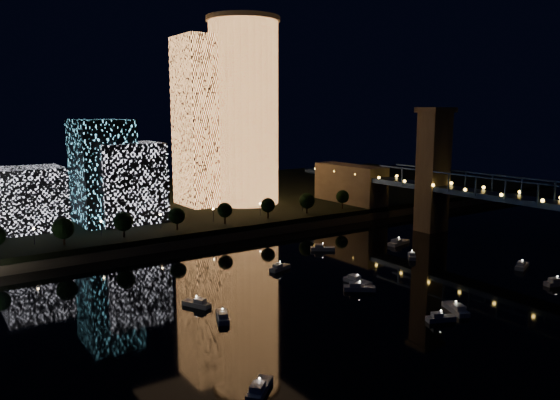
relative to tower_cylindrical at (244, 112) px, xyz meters
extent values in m
plane|color=black|center=(-21.73, -126.49, -48.08)|extent=(520.00, 520.00, 0.00)
cube|color=black|center=(-21.73, 33.51, -45.58)|extent=(420.00, 160.00, 5.00)
cube|color=#6B5E4C|center=(-21.73, -44.49, -46.58)|extent=(420.00, 6.00, 3.00)
cylinder|color=#FF9E51|center=(0.00, 0.00, -1.13)|extent=(32.00, 32.00, 83.90)
cylinder|color=#6B5E4C|center=(0.00, 0.00, 41.83)|extent=(34.00, 34.00, 2.00)
cube|color=#FF9E51|center=(-15.95, 8.03, -4.59)|extent=(24.19, 24.19, 76.98)
cube|color=white|center=(-60.68, -12.41, -27.43)|extent=(25.43, 21.52, 31.30)
cube|color=#5DD8FE|center=(-69.44, -8.55, -22.88)|extent=(20.20, 26.26, 40.40)
cube|color=white|center=(-95.86, -6.95, -31.49)|extent=(23.18, 21.07, 23.18)
cube|color=#18284E|center=(43.27, -126.49, -30.08)|extent=(10.00, 260.00, 2.00)
cube|color=#6B5E4C|center=(43.27, -76.49, -24.08)|extent=(11.00, 9.00, 48.00)
cube|color=#6B5E4C|center=(43.27, -76.49, 0.92)|extent=(13.00, 11.00, 2.00)
cube|color=#18284E|center=(38.27, -126.49, -23.08)|extent=(0.50, 150.00, 0.50)
cube|color=#6B5E4C|center=(43.27, -26.49, -36.58)|extent=(12.00, 40.00, 23.00)
cube|color=#18284E|center=(38.27, -114.49, -26.58)|extent=(0.50, 0.50, 7.00)
cube|color=#18284E|center=(38.27, -90.49, -26.58)|extent=(0.50, 0.50, 7.00)
cube|color=#18284E|center=(38.27, -66.49, -26.58)|extent=(0.50, 0.50, 7.00)
sphere|color=yellow|center=(37.77, -126.49, -28.28)|extent=(1.20, 1.20, 1.20)
sphere|color=yellow|center=(37.77, -81.49, -28.28)|extent=(1.20, 1.20, 1.20)
sphere|color=yellow|center=(37.77, -36.49, -28.28)|extent=(1.20, 1.20, 1.20)
cube|color=silver|center=(-32.64, -116.83, -47.48)|extent=(8.44, 7.39, 1.20)
cube|color=silver|center=(-33.65, -116.05, -46.38)|extent=(3.73, 3.59, 1.00)
sphere|color=white|center=(-32.64, -116.83, -45.48)|extent=(0.36, 0.36, 0.36)
cube|color=silver|center=(-84.34, -147.88, -47.48)|extent=(8.07, 7.56, 1.20)
cube|color=silver|center=(-85.28, -148.71, -46.38)|extent=(3.65, 3.58, 1.00)
sphere|color=white|center=(-84.34, -147.88, -45.48)|extent=(0.36, 0.36, 0.36)
cube|color=silver|center=(-23.96, -141.93, -47.48)|extent=(6.22, 9.37, 1.20)
cube|color=silver|center=(-24.50, -143.16, -46.38)|extent=(3.39, 3.81, 1.00)
sphere|color=white|center=(-23.96, -141.93, -45.48)|extent=(0.36, 0.36, 0.36)
cube|color=silver|center=(14.92, -85.90, -47.48)|extent=(10.27, 4.91, 1.20)
cube|color=silver|center=(13.47, -86.17, -46.38)|extent=(3.86, 3.15, 1.00)
sphere|color=white|center=(14.92, -85.90, -45.48)|extent=(0.36, 0.36, 0.36)
cube|color=silver|center=(-13.72, -77.02, -47.48)|extent=(8.53, 7.01, 1.20)
cube|color=silver|center=(-14.78, -76.30, -46.38)|extent=(3.69, 3.49, 1.00)
sphere|color=white|center=(-13.72, -77.02, -45.48)|extent=(0.36, 0.36, 0.36)
cube|color=silver|center=(-74.95, -102.99, -47.48)|extent=(5.52, 7.87, 1.20)
cube|color=silver|center=(-74.44, -104.01, -46.38)|extent=(2.94, 3.25, 1.00)
sphere|color=white|center=(-74.95, -102.99, -45.48)|extent=(0.36, 0.36, 0.36)
cube|color=silver|center=(-73.61, -114.32, -47.48)|extent=(5.57, 8.51, 1.20)
cube|color=silver|center=(-74.08, -115.44, -46.38)|extent=(3.06, 3.45, 1.00)
sphere|color=white|center=(-73.61, -114.32, -45.48)|extent=(0.36, 0.36, 0.36)
cube|color=silver|center=(-39.67, -88.40, -47.48)|extent=(8.02, 4.65, 1.20)
cube|color=silver|center=(-40.76, -88.75, -46.38)|extent=(3.15, 2.71, 1.00)
sphere|color=white|center=(-39.67, -88.40, -45.48)|extent=(0.36, 0.36, 0.36)
cube|color=silver|center=(24.29, -129.19, -47.48)|extent=(8.61, 5.34, 1.20)
cube|color=silver|center=(23.14, -129.62, -46.38)|extent=(3.44, 3.01, 1.00)
sphere|color=white|center=(24.29, -129.19, -45.48)|extent=(0.36, 0.36, 0.36)
cube|color=silver|center=(16.59, -144.70, -47.48)|extent=(7.87, 4.26, 1.20)
cube|color=silver|center=(15.50, -144.41, -46.38)|extent=(3.04, 2.56, 1.00)
sphere|color=white|center=(16.59, -144.70, -45.48)|extent=(0.36, 0.36, 0.36)
cube|color=silver|center=(-31.93, -143.99, -47.48)|extent=(7.16, 4.59, 1.20)
cube|color=silver|center=(-32.88, -143.60, -46.38)|extent=(2.89, 2.55, 1.00)
sphere|color=white|center=(-31.93, -143.99, -45.48)|extent=(0.36, 0.36, 0.36)
cube|color=silver|center=(4.49, -101.83, -47.48)|extent=(6.27, 6.46, 1.20)
cube|color=silver|center=(3.79, -102.57, -46.38)|extent=(2.93, 2.95, 1.00)
sphere|color=white|center=(4.49, -101.83, -45.48)|extent=(0.36, 0.36, 0.36)
cube|color=silver|center=(-28.96, -111.98, -47.48)|extent=(3.61, 8.92, 1.20)
cube|color=silver|center=(-29.09, -110.68, -46.38)|extent=(2.54, 3.25, 1.00)
sphere|color=white|center=(-28.96, -111.98, -45.48)|extent=(0.36, 0.36, 0.36)
cylinder|color=black|center=(-91.73, -38.49, -41.08)|extent=(0.70, 0.70, 4.00)
sphere|color=black|center=(-91.73, -38.49, -37.58)|extent=(6.99, 6.99, 6.99)
cylinder|color=black|center=(-71.73, -38.49, -41.08)|extent=(0.70, 0.70, 4.00)
sphere|color=black|center=(-71.73, -38.49, -37.58)|extent=(6.66, 6.66, 6.66)
cylinder|color=black|center=(-51.73, -38.49, -41.08)|extent=(0.70, 0.70, 4.00)
sphere|color=black|center=(-51.73, -38.49, -37.58)|extent=(6.14, 6.14, 6.14)
cylinder|color=black|center=(-31.73, -38.49, -41.08)|extent=(0.70, 0.70, 4.00)
sphere|color=black|center=(-31.73, -38.49, -37.58)|extent=(5.89, 5.89, 5.89)
cylinder|color=black|center=(-11.73, -38.49, -41.08)|extent=(0.70, 0.70, 4.00)
sphere|color=black|center=(-11.73, -38.49, -37.58)|extent=(5.95, 5.95, 5.95)
cylinder|color=black|center=(8.27, -38.49, -41.08)|extent=(0.70, 0.70, 4.00)
sphere|color=black|center=(8.27, -38.49, -37.58)|extent=(6.81, 6.81, 6.81)
cylinder|color=black|center=(28.27, -38.49, -41.08)|extent=(0.70, 0.70, 4.00)
sphere|color=black|center=(28.27, -38.49, -37.58)|extent=(5.90, 5.90, 5.90)
cylinder|color=black|center=(-99.73, -32.49, -40.58)|extent=(0.24, 0.24, 5.00)
sphere|color=#FFCC7F|center=(-99.73, -32.49, -37.78)|extent=(0.70, 0.70, 0.70)
cylinder|color=black|center=(-77.73, -32.49, -40.58)|extent=(0.24, 0.24, 5.00)
sphere|color=#FFCC7F|center=(-77.73, -32.49, -37.78)|extent=(0.70, 0.70, 0.70)
cylinder|color=black|center=(-55.73, -32.49, -40.58)|extent=(0.24, 0.24, 5.00)
sphere|color=#FFCC7F|center=(-55.73, -32.49, -37.78)|extent=(0.70, 0.70, 0.70)
cylinder|color=black|center=(-33.73, -32.49, -40.58)|extent=(0.24, 0.24, 5.00)
sphere|color=#FFCC7F|center=(-33.73, -32.49, -37.78)|extent=(0.70, 0.70, 0.70)
cylinder|color=black|center=(-11.73, -32.49, -40.58)|extent=(0.24, 0.24, 5.00)
sphere|color=#FFCC7F|center=(-11.73, -32.49, -37.78)|extent=(0.70, 0.70, 0.70)
cylinder|color=black|center=(10.27, -32.49, -40.58)|extent=(0.24, 0.24, 5.00)
sphere|color=#FFCC7F|center=(10.27, -32.49, -37.78)|extent=(0.70, 0.70, 0.70)
camera|label=1|loc=(-131.11, -223.13, 0.43)|focal=35.00mm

